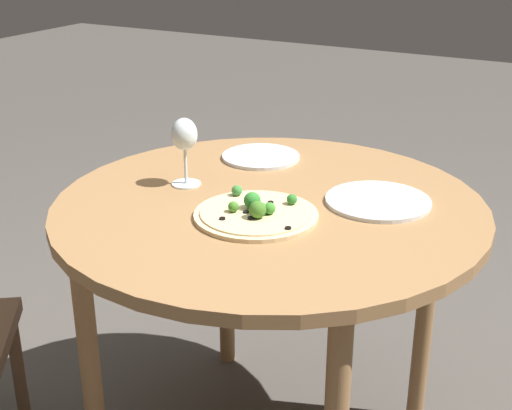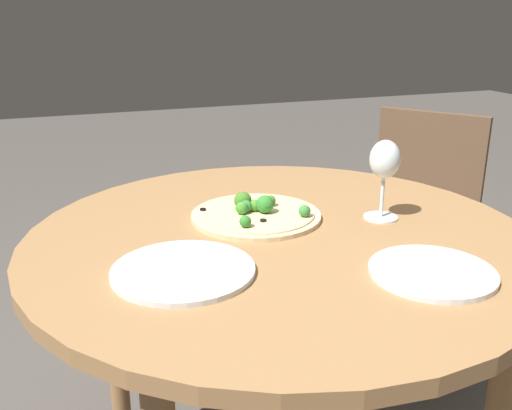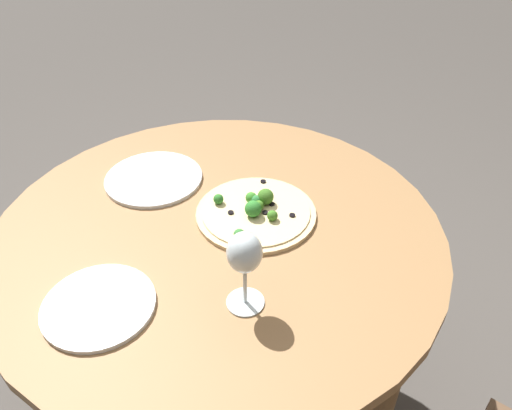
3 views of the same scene
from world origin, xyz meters
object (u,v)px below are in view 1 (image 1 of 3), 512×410
object	(u,v)px
pizza	(256,213)
plate_near	(261,157)
plate_far	(378,201)
wine_glass	(185,137)

from	to	relation	value
pizza	plate_near	world-z (taller)	pizza
pizza	plate_far	xyz separation A→B (m)	(0.22, 0.22, -0.01)
wine_glass	plate_far	world-z (taller)	wine_glass
plate_near	plate_far	world-z (taller)	same
pizza	wine_glass	xyz separation A→B (m)	(-0.26, 0.10, 0.11)
pizza	wine_glass	distance (m)	0.30
wine_glass	plate_far	xyz separation A→B (m)	(0.47, 0.12, -0.12)
wine_glass	plate_near	bearing A→B (deg)	75.91
wine_glass	plate_far	distance (m)	0.50
plate_far	plate_near	bearing A→B (deg)	158.86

